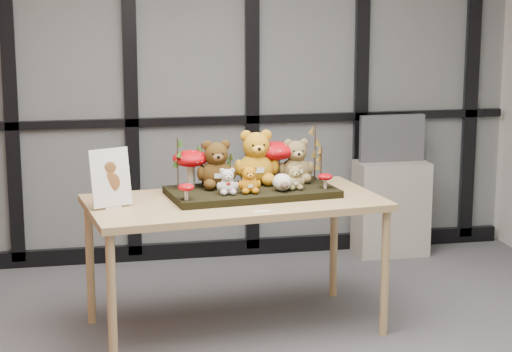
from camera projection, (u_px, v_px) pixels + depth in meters
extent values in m
plane|color=beige|center=(191.00, 73.00, 6.82)|extent=(5.00, 0.00, 5.00)
plane|color=beige|center=(495.00, 275.00, 2.02)|extent=(5.00, 0.00, 5.00)
cube|color=#2D383F|center=(192.00, 74.00, 6.79)|extent=(4.90, 0.02, 2.70)
cube|color=black|center=(194.00, 249.00, 7.06)|extent=(4.90, 0.06, 0.12)
cube|color=black|center=(193.00, 121.00, 6.86)|extent=(4.90, 0.06, 0.06)
cube|color=black|center=(9.00, 77.00, 6.54)|extent=(0.10, 0.06, 2.70)
cube|color=black|center=(130.00, 75.00, 6.70)|extent=(0.10, 0.06, 2.70)
cube|color=black|center=(252.00, 72.00, 6.88)|extent=(0.10, 0.06, 2.70)
cube|color=black|center=(361.00, 70.00, 7.04)|extent=(0.10, 0.06, 2.70)
cube|color=black|center=(472.00, 68.00, 7.22)|extent=(0.10, 0.06, 2.70)
cube|color=tan|center=(235.00, 203.00, 5.43)|extent=(1.80, 1.06, 0.04)
cylinder|color=tan|center=(112.00, 302.00, 4.91)|extent=(0.05, 0.05, 0.76)
cylinder|color=tan|center=(90.00, 263.00, 5.61)|extent=(0.05, 0.05, 0.76)
cylinder|color=tan|center=(385.00, 273.00, 5.41)|extent=(0.05, 0.05, 0.76)
cylinder|color=tan|center=(334.00, 241.00, 6.11)|extent=(0.05, 0.05, 0.76)
cube|color=black|center=(252.00, 192.00, 5.52)|extent=(1.03, 0.61, 0.04)
cube|color=silver|center=(111.00, 207.00, 5.22)|extent=(0.12, 0.09, 0.01)
cube|color=white|center=(111.00, 177.00, 5.19)|extent=(0.24, 0.15, 0.32)
ellipsoid|color=brown|center=(111.00, 182.00, 5.19)|extent=(0.10, 0.01, 0.12)
ellipsoid|color=brown|center=(110.00, 167.00, 5.17)|extent=(0.07, 0.01, 0.07)
cube|color=white|center=(262.00, 211.00, 5.13)|extent=(0.10, 0.03, 0.00)
cube|color=#A19B8F|center=(391.00, 208.00, 7.10)|extent=(0.54, 0.32, 0.72)
cube|color=#4D4F55|center=(392.00, 138.00, 7.01)|extent=(0.50, 0.05, 0.36)
cube|color=black|center=(393.00, 139.00, 6.99)|extent=(0.44, 0.00, 0.29)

